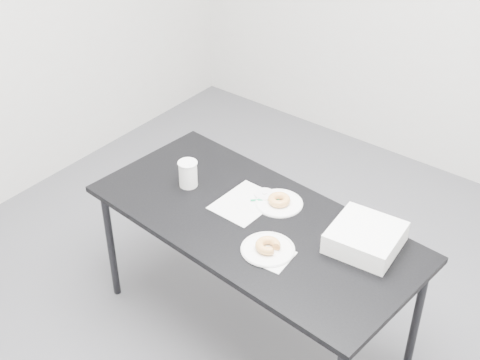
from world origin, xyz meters
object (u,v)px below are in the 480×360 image
Objects in this scene: plate_near at (268,249)px; coffee_cup at (188,174)px; donut_far at (279,200)px; pen at (265,200)px; bakery_box at (365,238)px; plate_far at (279,203)px; scorecard at (245,203)px; donut_near at (268,245)px; table at (254,229)px.

coffee_cup reaches higher than plate_near.
donut_far is at bearing 117.08° from plate_near.
pen is at bearing -161.05° from donut_far.
plate_near is at bearing -143.87° from bakery_box.
pen is 1.02× the size of coffee_cup.
plate_near is 1.74× the size of coffee_cup.
coffee_cup is (-0.39, -0.13, 0.06)m from pen.
plate_far is (-0.16, 0.32, -0.00)m from plate_near.
plate_near reaches higher than plate_far.
donut_far is 0.79× the size of coffee_cup.
donut_far is (-0.00, 0.00, 0.02)m from plate_far.
scorecard is at bearing -143.90° from plate_far.
donut_far is 0.48m from coffee_cup.
pen is at bearing 50.17° from scorecard.
pen is 1.25× the size of donut_near.
coffee_cup is 0.95m from bakery_box.
table is at bearing -113.43° from pen.
donut_near is (0.00, 0.00, 0.02)m from plate_near.
pen is at bearing 128.19° from plate_near.
scorecard is at bearing 143.76° from plate_near.
plate_far reaches higher than table.
bakery_box is at bearing 8.60° from scorecard.
plate_far is at bearing -22.29° from pen.
plate_far is at bearing 0.00° from donut_far.
coffee_cup is (-0.62, 0.16, 0.04)m from donut_near.
table is at bearing 142.34° from donut_near.
pen is 0.48× the size of bakery_box.
donut_far is (0.13, 0.10, 0.02)m from scorecard.
plate_far reaches higher than scorecard.
pen is 0.37m from plate_near.
plate_far is 0.02m from donut_far.
donut_far is at bearing 117.08° from donut_near.
donut_far reaches higher than plate_near.
bakery_box reaches higher than pen.
pen is at bearing 174.27° from bakery_box.
pen is at bearing -161.05° from plate_far.
coffee_cup is (-0.45, -0.15, 0.05)m from donut_far.
coffee_cup reaches higher than bakery_box.
table is at bearing -168.97° from bakery_box.
plate_near is at bearing -62.92° from donut_far.
plate_far is 1.68× the size of coffee_cup.
plate_far is at bearing 18.59° from coffee_cup.
scorecard is 1.26× the size of plate_near.
table is at bearing -32.15° from scorecard.
pen is 0.41m from coffee_cup.
donut_near is (0.23, -0.29, 0.02)m from pen.
scorecard is 1.31× the size of plate_far.
plate_near is at bearing -93.04° from pen.
table is 5.64× the size of bakery_box.
plate_far is at bearing 117.08° from donut_near.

